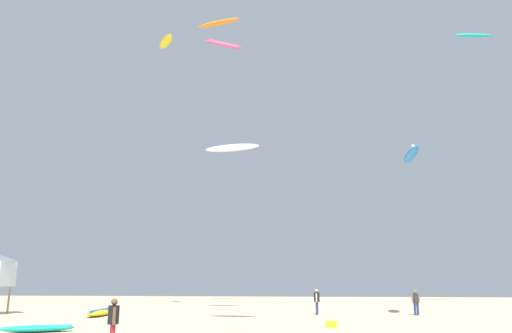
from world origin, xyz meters
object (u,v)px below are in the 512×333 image
kite_aloft_2 (411,155)px  kite_aloft_3 (166,42)px  kite_aloft_4 (473,35)px  cooler_box (331,324)px  kite_aloft_5 (224,45)px  kite_aloft_6 (232,148)px  person_midground (317,300)px  person_left (416,301)px  kite_grounded_mid (38,328)px  kite_aloft_0 (219,23)px  kite_grounded_near (99,313)px  person_foreground (113,320)px

kite_aloft_2 → kite_aloft_3: (-19.80, 6.75, 12.99)m
kite_aloft_4 → cooler_box: bearing=-125.9°
kite_aloft_5 → kite_aloft_6: bearing=-78.5°
person_midground → person_left: size_ratio=1.04×
kite_aloft_2 → person_midground: bearing=165.8°
person_left → kite_grounded_mid: person_left is taller
cooler_box → kite_aloft_0: bearing=132.7°
cooler_box → kite_aloft_6: kite_aloft_6 is taller
person_midground → kite_aloft_5: bearing=129.9°
kite_grounded_mid → cooler_box: size_ratio=5.78×
kite_aloft_0 → kite_aloft_3: (-6.06, 6.11, 1.87)m
kite_aloft_3 → cooler_box: bearing=-46.4°
kite_aloft_6 → kite_aloft_4: bearing=44.2°
person_left → kite_aloft_4: kite_aloft_4 is taller
kite_grounded_near → kite_aloft_5: size_ratio=0.86×
kite_grounded_mid → person_midground: bearing=45.4°
person_left → kite_grounded_mid: (-19.57, -13.21, -0.79)m
person_foreground → person_midground: bearing=40.7°
person_foreground → cooler_box: 11.91m
kite_aloft_0 → kite_grounded_near: bearing=-165.9°
person_left → kite_grounded_mid: bearing=122.3°
kite_aloft_0 → kite_aloft_6: 13.89m
kite_aloft_2 → kite_aloft_3: size_ratio=1.33×
person_midground → kite_grounded_near: (-14.33, -2.88, -0.79)m
cooler_box → kite_grounded_near: bearing=156.6°
person_midground → kite_aloft_0: (-7.05, -1.05, 20.84)m
person_midground → kite_grounded_near: person_midground is taller
kite_grounded_mid → kite_aloft_6: bearing=33.0°
cooler_box → kite_aloft_0: (-7.63, 8.28, 21.69)m
kite_grounded_near → cooler_box: 16.25m
person_midground → kite_aloft_3: kite_aloft_3 is taller
kite_aloft_2 → person_foreground: bearing=-130.2°
kite_aloft_4 → kite_aloft_5: 26.23m
kite_grounded_mid → kite_grounded_near: bearing=98.1°
kite_aloft_6 → person_left: bearing=34.7°
kite_aloft_4 → kite_aloft_5: kite_aloft_5 is taller
person_midground → kite_grounded_near: size_ratio=0.45×
person_left → kite_aloft_3: bearing=74.3°
person_left → kite_aloft_6: size_ratio=0.48×
kite_aloft_0 → kite_aloft_5: (-2.18, 14.94, 5.76)m
kite_aloft_0 → kite_aloft_3: size_ratio=1.23×
person_foreground → kite_aloft_3: 33.05m
kite_grounded_mid → kite_aloft_4: (29.87, 26.42, 26.84)m
person_foreground → kite_aloft_3: size_ratio=0.55×
cooler_box → kite_aloft_3: kite_aloft_3 is taller
kite_aloft_3 → kite_aloft_6: bearing=-57.2°
person_left → kite_aloft_3: 30.55m
person_foreground → kite_aloft_2: size_ratio=0.42×
kite_grounded_near → cooler_box: (14.91, -6.45, -0.06)m
person_foreground → kite_aloft_4: bearing=25.0°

